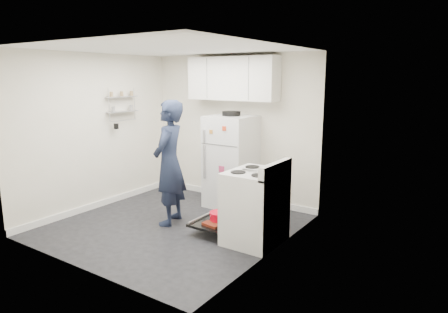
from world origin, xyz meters
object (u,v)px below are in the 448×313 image
Objects in this scene: electric_range at (254,207)px; refrigerator at (231,161)px; person at (169,163)px; open_oven_door at (218,220)px.

refrigerator is at bearing 134.22° from electric_range.
electric_range is at bearing 74.57° from person.
refrigerator is (-0.51, 1.11, 0.58)m from open_oven_door.
electric_range is 0.70× the size of refrigerator.
person reaches higher than refrigerator.
electric_range is 1.57× the size of open_oven_door.
electric_range is 0.61× the size of person.
open_oven_door is 0.39× the size of person.
person reaches higher than open_oven_door.
open_oven_door is at bearing 76.21° from person.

